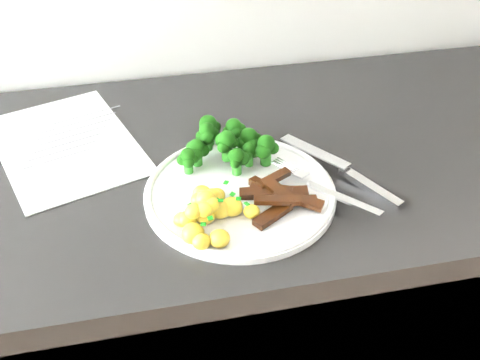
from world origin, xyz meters
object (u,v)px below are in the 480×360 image
object	(u,v)px
potatoes	(209,213)
fork	(328,190)
broccoli	(228,142)
beef_strips	(278,195)
plate	(240,192)
knife	(354,177)
recipe_paper	(66,145)
counter	(229,332)

from	to	relation	value
potatoes	fork	xyz separation A→B (m)	(0.18, 0.02, -0.01)
broccoli	beef_strips	world-z (taller)	broccoli
plate	knife	size ratio (longest dim) A/B	1.37
recipe_paper	beef_strips	size ratio (longest dim) A/B	3.02
counter	broccoli	xyz separation A→B (m)	(0.00, -0.01, 0.48)
beef_strips	knife	xyz separation A→B (m)	(0.13, 0.03, -0.01)
counter	fork	size ratio (longest dim) A/B	14.11
counter	potatoes	bearing A→B (deg)	-108.70
potatoes	beef_strips	bearing A→B (deg)	12.96
beef_strips	fork	size ratio (longest dim) A/B	0.69
counter	broccoli	size ratio (longest dim) A/B	14.83
plate	fork	xyz separation A→B (m)	(0.12, -0.03, 0.01)
broccoli	potatoes	xyz separation A→B (m)	(-0.05, -0.14, -0.02)
potatoes	fork	distance (m)	0.18
counter	beef_strips	distance (m)	0.47
counter	knife	bearing A→B (deg)	-27.61
recipe_paper	potatoes	bearing A→B (deg)	-50.95
broccoli	potatoes	bearing A→B (deg)	-111.12
potatoes	knife	size ratio (longest dim) A/B	0.59
counter	beef_strips	size ratio (longest dim) A/B	20.37
counter	knife	world-z (taller)	knife
broccoli	beef_strips	xyz separation A→B (m)	(0.05, -0.11, -0.02)
potatoes	knife	xyz separation A→B (m)	(0.23, 0.06, -0.02)
fork	recipe_paper	bearing A→B (deg)	149.53
recipe_paper	knife	world-z (taller)	knife
broccoli	knife	size ratio (longest dim) A/B	0.76
recipe_paper	fork	size ratio (longest dim) A/B	2.09
potatoes	plate	bearing A→B (deg)	45.80
counter	knife	size ratio (longest dim) A/B	11.24
beef_strips	recipe_paper	bearing A→B (deg)	143.82
plate	broccoli	xyz separation A→B (m)	(-0.00, 0.08, 0.03)
beef_strips	knife	bearing A→B (deg)	14.20
broccoli	fork	xyz separation A→B (m)	(0.12, -0.11, -0.02)
fork	plate	bearing A→B (deg)	164.76
plate	knife	world-z (taller)	knife
recipe_paper	plate	size ratio (longest dim) A/B	1.22
plate	knife	distance (m)	0.18
broccoli	recipe_paper	bearing A→B (deg)	156.86
beef_strips	fork	xyz separation A→B (m)	(0.07, -0.00, -0.00)
recipe_paper	broccoli	world-z (taller)	broccoli
broccoli	potatoes	world-z (taller)	broccoli
counter	recipe_paper	distance (m)	0.51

